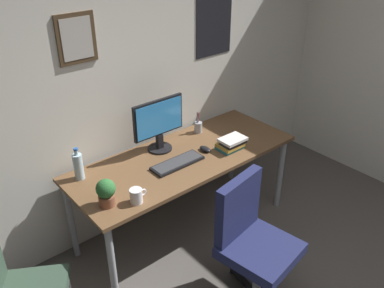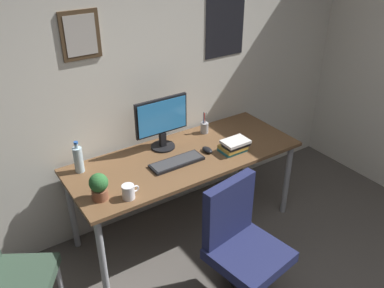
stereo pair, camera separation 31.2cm
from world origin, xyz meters
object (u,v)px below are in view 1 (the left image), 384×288
(coffee_mug_near, at_px, (136,196))
(pen_cup, at_px, (198,127))
(book_stack_left, at_px, (231,144))
(water_bottle, at_px, (78,166))
(keyboard, at_px, (178,163))
(potted_plant, at_px, (106,192))
(office_chair, at_px, (251,237))
(monitor, at_px, (158,123))
(computer_mouse, at_px, (205,149))

(coffee_mug_near, distance_m, pen_cup, 1.10)
(pen_cup, height_order, book_stack_left, pen_cup)
(water_bottle, height_order, book_stack_left, water_bottle)
(keyboard, xyz_separation_m, pen_cup, (0.47, 0.31, 0.04))
(keyboard, bearing_deg, potted_plant, -171.80)
(pen_cup, distance_m, book_stack_left, 0.40)
(office_chair, bearing_deg, pen_cup, 67.14)
(office_chair, distance_m, book_stack_left, 0.87)
(water_bottle, bearing_deg, monitor, -2.09)
(office_chair, height_order, water_bottle, water_bottle)
(keyboard, distance_m, potted_plant, 0.68)
(monitor, bearing_deg, keyboard, -96.39)
(office_chair, height_order, potted_plant, office_chair)
(potted_plant, bearing_deg, coffee_mug_near, -31.66)
(coffee_mug_near, height_order, potted_plant, potted_plant)
(computer_mouse, distance_m, book_stack_left, 0.22)
(book_stack_left, bearing_deg, potted_plant, -179.90)
(coffee_mug_near, bearing_deg, monitor, 41.91)
(monitor, height_order, coffee_mug_near, monitor)
(coffee_mug_near, bearing_deg, keyboard, 21.49)
(coffee_mug_near, height_order, pen_cup, pen_cup)
(monitor, height_order, pen_cup, monitor)
(monitor, bearing_deg, water_bottle, 177.91)
(coffee_mug_near, distance_m, potted_plant, 0.20)
(coffee_mug_near, bearing_deg, office_chair, -47.76)
(potted_plant, height_order, pen_cup, pen_cup)
(office_chair, relative_size, water_bottle, 3.76)
(computer_mouse, xyz_separation_m, pen_cup, (0.17, 0.29, 0.04))
(monitor, distance_m, book_stack_left, 0.62)
(monitor, xyz_separation_m, potted_plant, (-0.70, -0.38, -0.13))
(computer_mouse, height_order, book_stack_left, book_stack_left)
(pen_cup, bearing_deg, potted_plant, -160.59)
(office_chair, relative_size, pen_cup, 4.75)
(office_chair, xyz_separation_m, water_bottle, (-0.68, 1.08, 0.32))
(potted_plant, bearing_deg, water_bottle, 89.35)
(computer_mouse, bearing_deg, pen_cup, 58.93)
(water_bottle, bearing_deg, office_chair, -57.72)
(monitor, distance_m, coffee_mug_near, 0.74)
(coffee_mug_near, xyz_separation_m, book_stack_left, (0.99, 0.10, -0.00))
(office_chair, relative_size, monitor, 2.07)
(book_stack_left, bearing_deg, water_bottle, 160.76)
(keyboard, distance_m, water_bottle, 0.74)
(computer_mouse, xyz_separation_m, book_stack_left, (0.19, -0.11, 0.03))
(computer_mouse, bearing_deg, office_chair, -109.57)
(computer_mouse, height_order, coffee_mug_near, coffee_mug_near)
(computer_mouse, xyz_separation_m, water_bottle, (-0.96, 0.29, 0.09))
(computer_mouse, xyz_separation_m, potted_plant, (-0.97, -0.11, 0.09))
(monitor, xyz_separation_m, coffee_mug_near, (-0.54, -0.48, -0.19))
(office_chair, relative_size, potted_plant, 4.87)
(monitor, xyz_separation_m, water_bottle, (-0.70, 0.03, -0.13))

